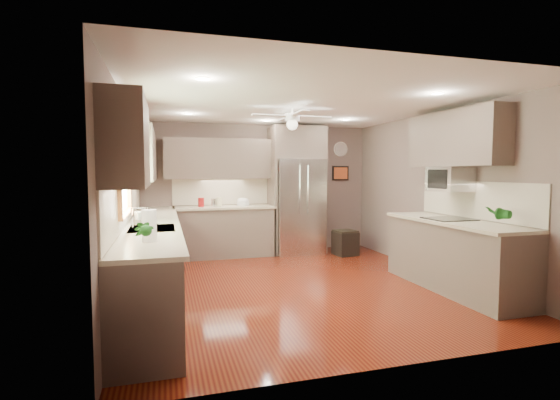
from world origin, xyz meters
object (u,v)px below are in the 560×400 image
canister_b (214,203)px  stool (345,243)px  soap_bottle (140,215)px  bowl (243,204)px  canister_c (219,202)px  refrigerator (297,192)px  potted_plant_right (497,213)px  paper_towel (149,226)px  canister_a (201,202)px  potted_plant_left (144,229)px  microwave (450,179)px

canister_b → stool: (2.41, -0.54, -0.77)m
soap_bottle → bowl: 2.87m
canister_c → refrigerator: (1.51, -0.04, 0.16)m
potted_plant_right → paper_towel: (-3.84, 0.07, -0.02)m
canister_b → canister_a: bearing=179.1°
potted_plant_left → canister_a: bearing=78.2°
canister_a → bowl: (0.78, 0.01, -0.05)m
bowl → paper_towel: (-1.56, -3.65, 0.11)m
refrigerator → microwave: bearing=-63.9°
canister_c → canister_a: bearing=178.1°
potted_plant_left → paper_towel: paper_towel is taller
canister_c → canister_b: bearing=175.7°
soap_bottle → refrigerator: refrigerator is taller
canister_a → bowl: bearing=0.9°
potted_plant_right → stool: bearing=97.6°
refrigerator → stool: 1.33m
stool → canister_c: bearing=167.0°
canister_b → canister_c: bearing=-4.3°
potted_plant_right → bowl: bearing=121.4°
refrigerator → stool: size_ratio=5.22×
potted_plant_right → refrigerator: bearing=108.4°
refrigerator → microwave: refrigerator is taller
potted_plant_right → stool: potted_plant_right is taller
canister_c → microwave: 3.98m
stool → microwave: bearing=-76.4°
canister_c → potted_plant_right: bearing=-53.6°
canister_a → microwave: microwave is taller
bowl → microwave: microwave is taller
bowl → microwave: bearing=-49.2°
potted_plant_right → soap_bottle: bearing=160.3°
canister_b → paper_towel: paper_towel is taller
potted_plant_right → microwave: size_ratio=0.58×
canister_b → refrigerator: size_ratio=0.06×
bowl → stool: 2.07m
canister_b → potted_plant_right: 4.67m
canister_a → canister_b: canister_a is taller
canister_a → soap_bottle: size_ratio=0.81×
canister_a → refrigerator: refrigerator is taller
refrigerator → potted_plant_right: bearing=-71.6°
canister_a → stool: size_ratio=0.37×
canister_b → potted_plant_right: (2.83, -3.71, 0.09)m
soap_bottle → stool: size_ratio=0.45×
canister_a → microwave: 4.23m
potted_plant_left → stool: size_ratio=0.66×
canister_a → microwave: (3.17, -2.76, 0.46)m
canister_b → refrigerator: 1.62m
canister_b → microwave: size_ratio=0.28×
canister_a → microwave: size_ratio=0.31×
soap_bottle → potted_plant_left: size_ratio=0.69×
canister_c → refrigerator: bearing=-1.4°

